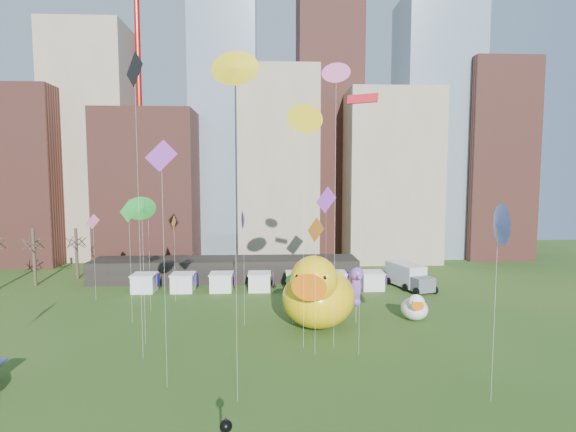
{
  "coord_description": "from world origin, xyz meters",
  "views": [
    {
      "loc": [
        2.24,
        -20.2,
        14.8
      ],
      "look_at": [
        3.68,
        11.72,
        12.0
      ],
      "focal_mm": 27.0,
      "sensor_mm": 36.0,
      "label": 1
    }
  ],
  "objects_px": {
    "seahorse_purple": "(357,283)",
    "small_duck": "(415,307)",
    "seahorse_green": "(292,289)",
    "big_duck": "(318,293)",
    "box_truck": "(408,276)"
  },
  "relations": [
    {
      "from": "small_duck",
      "to": "seahorse_purple",
      "type": "height_order",
      "value": "seahorse_purple"
    },
    {
      "from": "small_duck",
      "to": "box_truck",
      "type": "distance_m",
      "value": 13.65
    },
    {
      "from": "big_duck",
      "to": "seahorse_purple",
      "type": "height_order",
      "value": "big_duck"
    },
    {
      "from": "seahorse_purple",
      "to": "small_duck",
      "type": "bearing_deg",
      "value": 1.11
    },
    {
      "from": "seahorse_green",
      "to": "box_truck",
      "type": "bearing_deg",
      "value": 56.02
    },
    {
      "from": "big_duck",
      "to": "seahorse_green",
      "type": "height_order",
      "value": "big_duck"
    },
    {
      "from": "small_duck",
      "to": "box_truck",
      "type": "xyz_separation_m",
      "value": [
        3.59,
        13.16,
        0.3
      ]
    },
    {
      "from": "small_duck",
      "to": "box_truck",
      "type": "relative_size",
      "value": 0.5
    },
    {
      "from": "seahorse_green",
      "to": "seahorse_purple",
      "type": "xyz_separation_m",
      "value": [
        6.54,
        0.02,
        0.52
      ]
    },
    {
      "from": "big_duck",
      "to": "seahorse_purple",
      "type": "xyz_separation_m",
      "value": [
        4.11,
        1.27,
        0.65
      ]
    },
    {
      "from": "box_truck",
      "to": "small_duck",
      "type": "bearing_deg",
      "value": -123.03
    },
    {
      "from": "seahorse_green",
      "to": "small_duck",
      "type": "bearing_deg",
      "value": 18.81
    },
    {
      "from": "seahorse_purple",
      "to": "box_truck",
      "type": "xyz_separation_m",
      "value": [
        9.88,
        13.78,
        -2.49
      ]
    },
    {
      "from": "big_duck",
      "to": "seahorse_green",
      "type": "xyz_separation_m",
      "value": [
        -2.44,
        1.26,
        0.13
      ]
    },
    {
      "from": "seahorse_purple",
      "to": "big_duck",
      "type": "bearing_deg",
      "value": -167.22
    }
  ]
}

